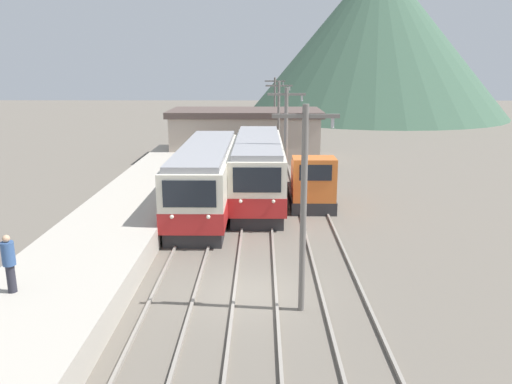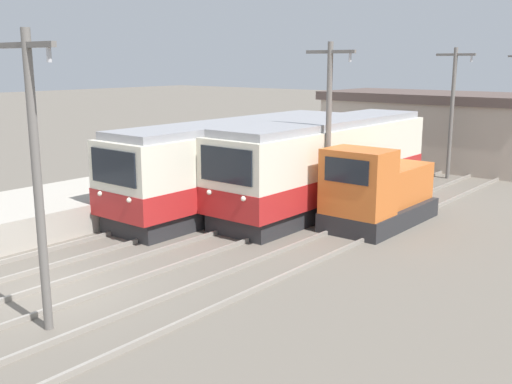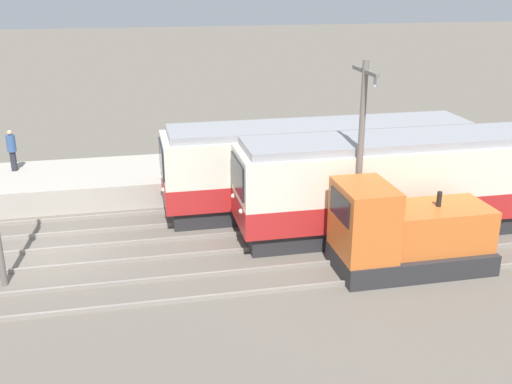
# 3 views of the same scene
# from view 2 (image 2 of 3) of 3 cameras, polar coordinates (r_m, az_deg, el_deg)

# --- Properties ---
(ground_plane) EXTENTS (200.00, 200.00, 0.00)m
(ground_plane) POSITION_cam_2_polar(r_m,az_deg,el_deg) (16.66, -18.57, -9.23)
(ground_plane) COLOR #665E54
(track_left) EXTENTS (1.54, 60.00, 0.14)m
(track_left) POSITION_cam_2_polar(r_m,az_deg,el_deg) (18.78, -22.87, -6.88)
(track_left) COLOR gray
(track_left) RESTS_ON ground
(track_center) EXTENTS (1.54, 60.00, 0.14)m
(track_center) POSITION_cam_2_polar(r_m,az_deg,el_deg) (16.47, -18.21, -9.19)
(track_center) COLOR gray
(track_center) RESTS_ON ground
(track_right) EXTENTS (1.54, 60.00, 0.14)m
(track_right) POSITION_cam_2_polar(r_m,az_deg,el_deg) (14.20, -11.48, -12.35)
(track_right) COLOR gray
(track_right) RESTS_ON ground
(commuter_train_left) EXTENTS (2.84, 12.74, 3.60)m
(commuter_train_left) POSITION_cam_2_polar(r_m,az_deg,el_deg) (24.67, -1.64, 2.37)
(commuter_train_left) COLOR #28282B
(commuter_train_left) RESTS_ON ground
(commuter_train_center) EXTENTS (2.84, 12.35, 3.66)m
(commuter_train_center) POSITION_cam_2_polar(r_m,az_deg,el_deg) (24.78, 6.68, 2.40)
(commuter_train_center) COLOR #28282B
(commuter_train_center) RESTS_ON ground
(shunting_locomotive) EXTENTS (2.40, 5.11, 3.00)m
(shunting_locomotive) POSITION_cam_2_polar(r_m,az_deg,el_deg) (22.40, 11.48, -0.11)
(shunting_locomotive) COLOR #28282B
(shunting_locomotive) RESTS_ON ground
(catenary_mast_near) EXTENTS (2.00, 0.20, 6.62)m
(catenary_mast_near) POSITION_cam_2_polar(r_m,az_deg,el_deg) (13.66, -20.15, 1.82)
(catenary_mast_near) COLOR slate
(catenary_mast_near) RESTS_ON ground
(catenary_mast_mid) EXTENTS (2.00, 0.20, 6.62)m
(catenary_mast_mid) POSITION_cam_2_polar(r_m,az_deg,el_deg) (21.83, 6.94, 6.16)
(catenary_mast_mid) COLOR slate
(catenary_mast_mid) RESTS_ON ground
(catenary_mast_far) EXTENTS (2.00, 0.20, 6.62)m
(catenary_mast_far) POSITION_cam_2_polar(r_m,az_deg,el_deg) (32.16, 18.18, 7.60)
(catenary_mast_far) COLOR slate
(catenary_mast_far) RESTS_ON ground
(station_building) EXTENTS (12.60, 6.30, 4.16)m
(station_building) POSITION_cam_2_polar(r_m,az_deg,el_deg) (37.09, 16.56, 5.89)
(station_building) COLOR #AD9E8E
(station_building) RESTS_ON ground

